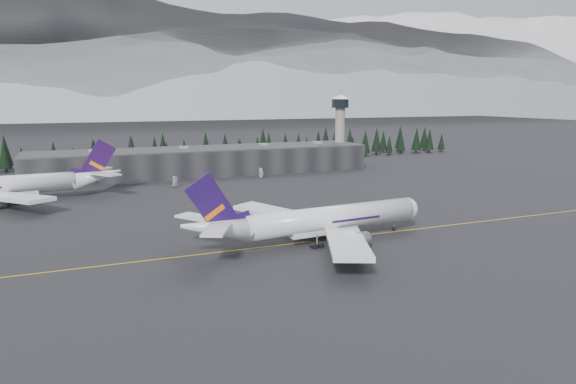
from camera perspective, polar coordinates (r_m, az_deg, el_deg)
name	(u,v)px	position (r m, az deg, el deg)	size (l,w,h in m)	color
ground	(317,238)	(135.52, 3.25, -5.17)	(1400.00, 1400.00, 0.00)	black
taxiline	(320,240)	(133.79, 3.62, -5.38)	(400.00, 0.40, 0.02)	gold
terminal	(205,161)	(250.85, -9.24, 3.43)	(160.00, 30.00, 12.60)	black
control_tower	(340,122)	(278.95, 5.80, 7.74)	(10.00, 10.00, 37.70)	gray
treeline	(189,151)	(286.64, -10.96, 4.48)	(360.00, 20.00, 15.00)	black
mountain_ridge	(104,115)	(1119.47, -19.78, 8.01)	(4400.00, 900.00, 420.00)	white
jet_main	(313,221)	(130.28, 2.75, -3.25)	(67.93, 62.52, 19.97)	silver
jet_parked	(16,185)	(205.46, -28.02, 0.70)	(72.15, 66.39, 21.21)	silver
gse_vehicle_a	(175,186)	(216.36, -12.44, 0.69)	(2.16, 4.67, 1.30)	silver
gse_vehicle_b	(261,176)	(236.68, -2.97, 1.79)	(1.87, 4.65, 1.58)	silver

